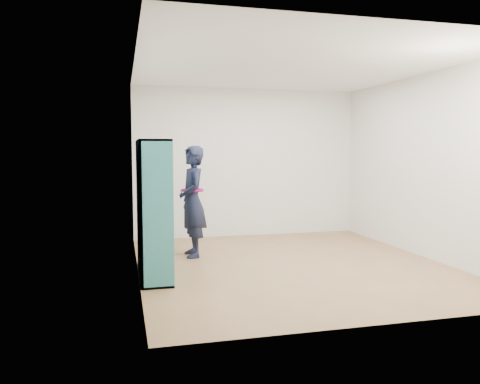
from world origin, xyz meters
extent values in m
plane|color=brown|center=(0.00, 0.00, 0.00)|extent=(4.50, 4.50, 0.00)
plane|color=white|center=(0.00, 0.00, 2.60)|extent=(4.50, 4.50, 0.00)
cube|color=silver|center=(-2.00, 0.00, 1.30)|extent=(0.02, 4.50, 2.60)
cube|color=silver|center=(2.00, 0.00, 1.30)|extent=(0.02, 4.50, 2.60)
cube|color=silver|center=(0.00, 2.25, 1.30)|extent=(4.00, 0.02, 2.60)
cube|color=silver|center=(0.00, -2.25, 1.30)|extent=(4.00, 0.02, 2.60)
cube|color=teal|center=(-1.81, -0.70, 0.82)|extent=(0.36, 0.03, 1.64)
cube|color=teal|center=(-1.81, 0.51, 0.82)|extent=(0.36, 0.03, 1.64)
cube|color=teal|center=(-1.81, -0.09, 0.01)|extent=(0.36, 1.23, 0.03)
cube|color=teal|center=(-1.81, -0.09, 1.63)|extent=(0.36, 1.23, 0.03)
cube|color=teal|center=(-1.98, -0.09, 0.82)|extent=(0.03, 1.23, 1.64)
cube|color=teal|center=(-1.81, -0.29, 0.82)|extent=(0.33, 0.03, 1.59)
cube|color=teal|center=(-1.81, 0.10, 0.82)|extent=(0.33, 0.03, 1.59)
cube|color=teal|center=(-1.81, -0.09, 0.42)|extent=(0.33, 1.18, 0.03)
cube|color=teal|center=(-1.81, -0.09, 0.82)|extent=(0.33, 1.18, 0.03)
cube|color=teal|center=(-1.81, -0.09, 1.22)|extent=(0.33, 1.18, 0.03)
cube|color=beige|center=(-1.79, -0.49, 0.07)|extent=(0.23, 0.14, 0.06)
cube|color=black|center=(-1.78, -0.55, 0.57)|extent=(0.18, 0.16, 0.26)
cube|color=maroon|center=(-1.78, -0.55, 0.94)|extent=(0.18, 0.16, 0.22)
cube|color=silver|center=(-1.79, -0.49, 1.26)|extent=(0.23, 0.14, 0.06)
cube|color=navy|center=(-1.78, -0.15, 0.17)|extent=(0.18, 0.16, 0.27)
cube|color=brown|center=(-1.78, -0.15, 0.59)|extent=(0.18, 0.16, 0.30)
cube|color=#BFB28C|center=(-1.79, -0.10, 0.88)|extent=(0.23, 0.14, 0.09)
cube|color=#26594C|center=(-1.78, -0.15, 1.38)|extent=(0.18, 0.16, 0.29)
cube|color=beige|center=(-1.78, 0.24, 0.18)|extent=(0.18, 0.16, 0.28)
cube|color=black|center=(-1.79, 0.29, 0.47)|extent=(0.23, 0.14, 0.06)
cube|color=maroon|center=(-1.78, 0.24, 0.96)|extent=(0.18, 0.16, 0.24)
cube|color=silver|center=(-1.78, 0.24, 1.34)|extent=(0.18, 0.16, 0.22)
imported|color=black|center=(-1.20, 0.82, 0.79)|extent=(0.41, 0.60, 1.59)
torus|color=#980B66|center=(-1.20, 0.82, 0.96)|extent=(0.35, 0.35, 0.04)
cube|color=silver|center=(-1.36, 0.91, 0.90)|extent=(0.04, 0.10, 0.14)
cube|color=black|center=(-1.36, 0.91, 0.90)|extent=(0.04, 0.09, 0.14)
camera|label=1|loc=(-2.17, -5.79, 1.51)|focal=35.00mm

